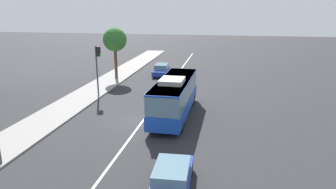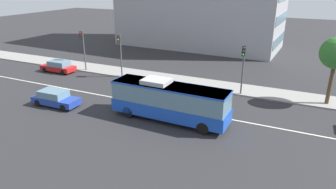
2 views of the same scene
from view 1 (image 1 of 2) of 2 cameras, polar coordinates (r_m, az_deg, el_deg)
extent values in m
plane|color=#28282B|center=(25.20, -4.66, -4.89)|extent=(160.00, 160.00, 0.00)
cube|color=gray|center=(28.09, -20.03, -3.48)|extent=(80.00, 3.59, 0.14)
cube|color=silver|center=(25.20, -4.66, -4.88)|extent=(76.00, 0.16, 0.01)
cube|color=#1947B7|center=(26.10, 1.22, -1.84)|extent=(10.05, 2.72, 1.10)
cube|color=slate|center=(25.73, 1.23, 1.00)|extent=(9.85, 2.64, 1.58)
cube|color=#1947B7|center=(25.55, 1.24, 2.58)|extent=(9.95, 2.69, 0.12)
cube|color=#B2B2B2|center=(24.35, 0.73, 2.49)|extent=(2.24, 1.85, 0.36)
cylinder|color=black|center=(29.63, 0.31, -0.64)|extent=(1.01, 0.32, 1.00)
cylinder|color=black|center=(29.30, 4.54, -0.88)|extent=(1.01, 0.32, 1.00)
cylinder|color=black|center=(23.35, -2.98, -5.26)|extent=(1.01, 0.32, 1.00)
cylinder|color=black|center=(22.92, 2.38, -5.66)|extent=(1.01, 0.32, 1.00)
cube|color=#1E3899|center=(41.82, -1.22, 4.26)|extent=(4.56, 1.96, 0.60)
cube|color=slate|center=(41.94, -1.16, 5.15)|extent=(2.58, 1.74, 0.64)
cylinder|color=black|center=(40.29, -0.45, 3.52)|extent=(0.65, 0.24, 0.64)
cylinder|color=black|center=(40.56, -2.68, 3.58)|extent=(0.65, 0.24, 0.64)
cylinder|color=black|center=(43.19, 0.17, 4.35)|extent=(0.65, 0.24, 0.64)
cylinder|color=black|center=(43.44, -1.93, 4.41)|extent=(0.65, 0.24, 0.64)
cube|color=#1E3899|center=(16.13, 0.78, -15.41)|extent=(4.56, 1.96, 0.60)
cube|color=slate|center=(15.60, 0.66, -13.93)|extent=(2.58, 1.75, 0.64)
cylinder|color=black|center=(17.61, -1.22, -13.28)|extent=(0.65, 0.24, 0.64)
cylinder|color=black|center=(17.45, 4.12, -13.62)|extent=(0.65, 0.24, 0.64)
cylinder|color=#47474C|center=(31.90, -12.83, 4.04)|extent=(0.16, 0.16, 5.20)
cube|color=black|center=(31.44, -12.59, 7.68)|extent=(0.33, 0.29, 0.96)
sphere|color=#2D2D2D|center=(31.34, -12.37, 8.26)|extent=(0.22, 0.22, 0.22)
sphere|color=#2D2D2D|center=(31.38, -12.34, 7.68)|extent=(0.22, 0.22, 0.22)
sphere|color=#1ED838|center=(31.43, -12.31, 7.10)|extent=(0.22, 0.22, 0.22)
cylinder|color=#4C3823|center=(39.60, -9.50, 5.50)|extent=(0.36, 0.36, 3.91)
sphere|color=#2D6B28|center=(39.19, -9.71, 9.88)|extent=(2.89, 2.89, 2.89)
camera|label=2|loc=(38.37, 38.43, 15.88)|focal=32.31mm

